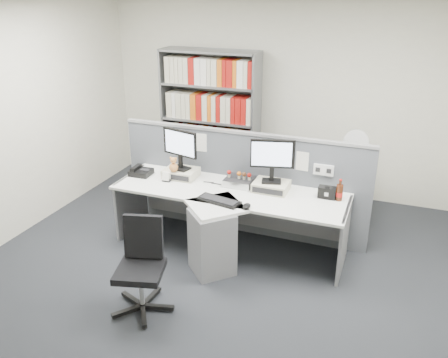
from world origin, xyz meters
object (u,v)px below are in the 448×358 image
at_px(filing_cabinet, 350,195).
at_px(keyboard, 219,201).
at_px(shelving_unit, 210,122).
at_px(desk_phone, 141,172).
at_px(desk_fan, 356,145).
at_px(mouse, 247,206).
at_px(office_chair, 142,263).
at_px(monitor_right, 272,157).
at_px(desk_calendar, 166,177).
at_px(desktop_pc, 239,181).
at_px(speaker, 327,192).
at_px(desk, 222,220).
at_px(monitor_left, 180,146).
at_px(cola_bottle, 339,192).

bearing_deg(filing_cabinet, keyboard, -128.71).
bearing_deg(shelving_unit, desk_phone, -98.89).
xyz_separation_m(keyboard, desk_fan, (1.20, 1.50, 0.29)).
bearing_deg(mouse, office_chair, -126.79).
relative_size(monitor_right, desk_calendar, 4.27).
xyz_separation_m(monitor_right, desktop_pc, (-0.38, 0.02, -0.35)).
bearing_deg(speaker, mouse, -142.95).
distance_m(keyboard, desk_phone, 1.20).
bearing_deg(desk_calendar, desk, -14.88).
distance_m(monitor_left, cola_bottle, 1.86).
relative_size(desktop_pc, filing_cabinet, 0.45).
height_order(desk_calendar, office_chair, office_chair).
bearing_deg(shelving_unit, desk_fan, -12.08).
relative_size(desk, office_chair, 2.97).
height_order(keyboard, speaker, speaker).
height_order(desk, monitor_left, monitor_left).
bearing_deg(monitor_left, office_chair, -78.69).
xyz_separation_m(mouse, speaker, (0.72, 0.54, 0.04)).
height_order(keyboard, mouse, mouse).
distance_m(desk_phone, shelving_unit, 1.61).
xyz_separation_m(desk_calendar, shelving_unit, (-0.13, 1.64, 0.21)).
distance_m(keyboard, desk_fan, 1.94).
relative_size(mouse, shelving_unit, 0.06).
bearing_deg(office_chair, mouse, 53.21).
bearing_deg(desk_fan, mouse, -119.87).
distance_m(speaker, desk_fan, 1.03).
bearing_deg(monitor_right, cola_bottle, 0.73).
bearing_deg(desk, keyboard, -89.87).
bearing_deg(shelving_unit, cola_bottle, -35.17).
relative_size(monitor_left, desk_fan, 0.92).
distance_m(keyboard, mouse, 0.32).
xyz_separation_m(monitor_left, filing_cabinet, (1.87, 1.02, -0.75)).
bearing_deg(monitor_left, desk_fan, 28.52).
relative_size(keyboard, desk_calendar, 4.29).
xyz_separation_m(speaker, desk_fan, (0.16, 0.99, 0.24)).
bearing_deg(shelving_unit, monitor_left, -81.04).
height_order(filing_cabinet, office_chair, office_chair).
distance_m(desktop_pc, desk_fan, 1.54).
xyz_separation_m(keyboard, shelving_unit, (-0.90, 1.95, 0.24)).
bearing_deg(desktop_pc, filing_cabinet, 40.90).
height_order(monitor_right, speaker, monitor_right).
relative_size(desktop_pc, keyboard, 0.65).
relative_size(desk, shelving_unit, 1.30).
relative_size(monitor_left, cola_bottle, 2.01).
xyz_separation_m(monitor_right, desk_calendar, (-1.20, -0.18, -0.34)).
bearing_deg(desk_calendar, speaker, 6.45).
height_order(monitor_left, speaker, monitor_left).
distance_m(desktop_pc, shelving_unit, 1.74).
distance_m(speaker, office_chair, 2.07).
bearing_deg(keyboard, desk_fan, 51.28).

